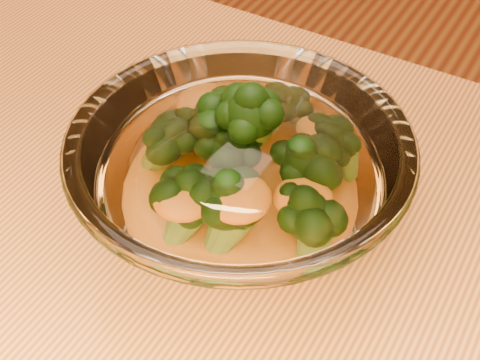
# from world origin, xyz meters

# --- Properties ---
(glass_bowl) EXTENTS (0.24, 0.24, 0.10)m
(glass_bowl) POSITION_xyz_m (-0.08, 0.12, 0.80)
(glass_bowl) COLOR white
(glass_bowl) RESTS_ON table
(cheese_sauce) EXTENTS (0.12, 0.12, 0.03)m
(cheese_sauce) POSITION_xyz_m (-0.08, 0.12, 0.78)
(cheese_sauce) COLOR orange
(cheese_sauce) RESTS_ON glass_bowl
(broccoli_heap) EXTENTS (0.15, 0.15, 0.09)m
(broccoli_heap) POSITION_xyz_m (-0.08, 0.12, 0.82)
(broccoli_heap) COLOR black
(broccoli_heap) RESTS_ON cheese_sauce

